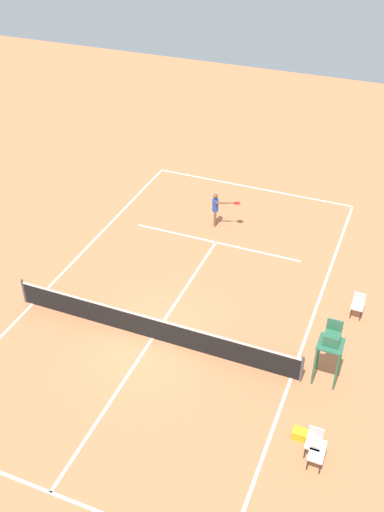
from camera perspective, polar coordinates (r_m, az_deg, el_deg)
The scene contains 10 objects.
ground_plane at distance 21.21m, azimuth -3.83°, elevation -7.90°, with size 60.00×60.00×0.00m, color #D37A4C.
court_lines at distance 21.21m, azimuth -3.84°, elevation -7.90°, with size 10.17×23.81×0.01m.
tennis_net at distance 20.87m, azimuth -3.89°, elevation -6.91°, with size 10.77×0.10×1.07m.
player_serving at distance 26.58m, azimuth 2.37°, elevation 4.76°, with size 1.29×0.53×1.63m.
tennis_ball at distance 25.11m, azimuth 1.90°, elevation 0.19°, with size 0.07×0.07×0.07m, color #CCE033.
umpire_chair at distance 19.17m, azimuth 13.26°, elevation -8.16°, with size 0.80×0.80×2.41m.
courtside_chair_near at distance 17.91m, azimuth 11.69°, elevation -17.07°, with size 0.44×0.46×0.95m.
courtside_chair_mid at distance 22.56m, azimuth 15.71°, elevation -4.50°, with size 0.44×0.46×0.95m.
courtside_chair_far at distance 17.69m, azimuth 11.95°, elevation -18.05°, with size 0.44×0.46×0.95m.
equipment_bag at distance 18.47m, azimuth 10.85°, elevation -16.67°, with size 0.76×0.32×0.30m, color yellow.
Camera 1 is at (-7.07, 13.70, 14.57)m, focal length 41.48 mm.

